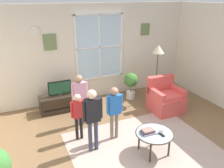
# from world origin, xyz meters

# --- Properties ---
(ground_plane) EXTENTS (6.46, 6.08, 0.02)m
(ground_plane) POSITION_xyz_m (0.00, 0.00, -0.01)
(ground_plane) COLOR brown
(back_wall) EXTENTS (5.86, 0.17, 2.64)m
(back_wall) POSITION_xyz_m (0.01, 2.80, 1.33)
(back_wall) COLOR beige
(back_wall) RESTS_ON ground_plane
(area_rug) EXTENTS (2.80, 2.34, 0.01)m
(area_rug) POSITION_xyz_m (0.11, -0.01, 0.00)
(area_rug) COLOR tan
(area_rug) RESTS_ON ground_plane
(tv_stand) EXTENTS (1.08, 0.46, 0.42)m
(tv_stand) POSITION_xyz_m (-1.03, 2.28, 0.21)
(tv_stand) COLOR #2D2319
(tv_stand) RESTS_ON ground_plane
(television) EXTENTS (0.58, 0.08, 0.38)m
(television) POSITION_xyz_m (-1.03, 2.28, 0.62)
(television) COLOR #4C4C4C
(television) RESTS_ON tv_stand
(armchair) EXTENTS (0.76, 0.74, 0.87)m
(armchair) POSITION_xyz_m (1.44, 1.19, 0.33)
(armchair) COLOR #D14C47
(armchair) RESTS_ON ground_plane
(coffee_table) EXTENTS (0.72, 0.72, 0.44)m
(coffee_table) POSITION_xyz_m (0.21, -0.17, 0.41)
(coffee_table) COLOR #99B2B7
(coffee_table) RESTS_ON ground_plane
(book_stack) EXTENTS (0.26, 0.20, 0.08)m
(book_stack) POSITION_xyz_m (0.09, -0.12, 0.48)
(book_stack) COLOR gray
(book_stack) RESTS_ON coffee_table
(cup) EXTENTS (0.08, 0.08, 0.09)m
(cup) POSITION_xyz_m (0.31, -0.22, 0.48)
(cup) COLOR white
(cup) RESTS_ON coffee_table
(remote_near_books) EXTENTS (0.05, 0.14, 0.02)m
(remote_near_books) POSITION_xyz_m (0.29, -0.28, 0.45)
(remote_near_books) COLOR black
(remote_near_books) RESTS_ON coffee_table
(remote_near_cup) EXTENTS (0.11, 0.14, 0.02)m
(remote_near_cup) POSITION_xyz_m (0.33, -0.18, 0.45)
(remote_near_cup) COLOR black
(remote_near_cup) RESTS_ON coffee_table
(person_red_shirt) EXTENTS (0.31, 0.14, 1.02)m
(person_red_shirt) POSITION_xyz_m (-0.96, 0.83, 0.64)
(person_red_shirt) COLOR black
(person_red_shirt) RESTS_ON ground_plane
(person_blue_shirt) EXTENTS (0.35, 0.16, 1.16)m
(person_blue_shirt) POSITION_xyz_m (-0.28, 0.57, 0.72)
(person_blue_shirt) COLOR #726656
(person_blue_shirt) RESTS_ON ground_plane
(person_black_shirt) EXTENTS (0.38, 0.17, 1.27)m
(person_black_shirt) POSITION_xyz_m (-0.81, 0.37, 0.80)
(person_black_shirt) COLOR #333851
(person_black_shirt) RESTS_ON ground_plane
(person_pink_shirt) EXTENTS (0.37, 0.17, 1.22)m
(person_pink_shirt) POSITION_xyz_m (-0.77, 1.38, 0.76)
(person_pink_shirt) COLOR #726656
(person_pink_shirt) RESTS_ON ground_plane
(potted_plant_by_window) EXTENTS (0.40, 0.40, 0.77)m
(potted_plant_by_window) POSITION_xyz_m (0.97, 2.19, 0.49)
(potted_plant_by_window) COLOR silver
(potted_plant_by_window) RESTS_ON ground_plane
(floor_lamp) EXTENTS (0.32, 0.32, 1.60)m
(floor_lamp) POSITION_xyz_m (1.56, 1.82, 1.33)
(floor_lamp) COLOR black
(floor_lamp) RESTS_ON ground_plane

